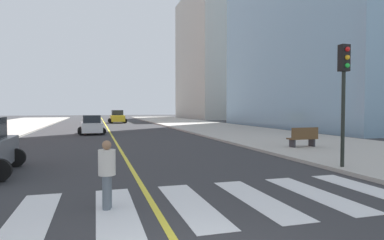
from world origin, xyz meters
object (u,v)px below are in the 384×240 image
object	(u,v)px
car_yellow_second	(117,117)
park_bench	(303,138)
car_white_nearest	(91,125)
pedestrian_crossing	(107,171)
traffic_light_near_corner	(344,81)

from	to	relation	value
car_yellow_second	park_bench	bearing A→B (deg)	101.59
car_white_nearest	park_bench	world-z (taller)	car_white_nearest
car_white_nearest	pedestrian_crossing	size ratio (longest dim) A/B	2.44
car_white_nearest	car_yellow_second	bearing A→B (deg)	77.80
car_yellow_second	pedestrian_crossing	distance (m)	45.72
car_yellow_second	park_bench	size ratio (longest dim) A/B	2.50
traffic_light_near_corner	park_bench	xyz separation A→B (m)	(2.42, 5.94, -2.71)
car_yellow_second	park_bench	distance (m)	38.17
traffic_light_near_corner	park_bench	distance (m)	6.96
car_white_nearest	traffic_light_near_corner	xyz separation A→B (m)	(9.35, -20.94, 2.59)
car_white_nearest	car_yellow_second	world-z (taller)	car_yellow_second
park_bench	pedestrian_crossing	size ratio (longest dim) A/B	1.13
car_yellow_second	traffic_light_near_corner	distance (m)	43.68
traffic_light_near_corner	pedestrian_crossing	world-z (taller)	traffic_light_near_corner
car_yellow_second	pedestrian_crossing	size ratio (longest dim) A/B	2.82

